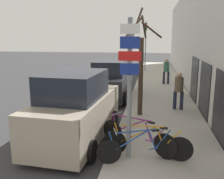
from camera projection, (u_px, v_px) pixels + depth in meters
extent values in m
plane|color=#333335|center=(112.00, 98.00, 13.67)|extent=(80.00, 80.00, 0.00)
cube|color=#ADA89E|center=(160.00, 88.00, 15.94)|extent=(3.20, 32.00, 0.15)
cube|color=silver|center=(191.00, 38.00, 15.01)|extent=(0.20, 32.00, 6.50)
cube|color=black|center=(222.00, 107.00, 7.49)|extent=(0.03, 1.97, 2.14)
cube|color=black|center=(204.00, 89.00, 10.08)|extent=(0.03, 1.97, 2.14)
cube|color=black|center=(194.00, 78.00, 12.67)|extent=(0.03, 1.97, 2.14)
cylinder|color=gray|center=(129.00, 91.00, 6.26)|extent=(0.12, 0.12, 3.59)
cube|color=white|center=(130.00, 29.00, 5.87)|extent=(0.47, 0.02, 0.23)
cube|color=navy|center=(130.00, 43.00, 5.94)|extent=(0.47, 0.02, 0.29)
cube|color=red|center=(130.00, 56.00, 6.01)|extent=(0.55, 0.02, 0.23)
cube|color=navy|center=(129.00, 69.00, 6.07)|extent=(0.47, 0.02, 0.28)
cylinder|color=black|center=(109.00, 152.00, 6.23)|extent=(0.61, 0.23, 0.63)
cylinder|color=black|center=(169.00, 148.00, 6.46)|extent=(0.61, 0.23, 0.63)
cylinder|color=#1E4799|center=(132.00, 140.00, 6.26)|extent=(0.86, 0.31, 0.52)
cylinder|color=#1E4799|center=(136.00, 131.00, 6.22)|extent=(0.99, 0.35, 0.08)
cylinder|color=#1E4799|center=(152.00, 139.00, 6.33)|extent=(0.19, 0.09, 0.46)
cylinder|color=#1E4799|center=(159.00, 148.00, 6.41)|extent=(0.54, 0.20, 0.08)
cylinder|color=#1E4799|center=(162.00, 140.00, 6.38)|extent=(0.41, 0.16, 0.51)
cylinder|color=#1E4799|center=(112.00, 142.00, 6.19)|extent=(0.19, 0.09, 0.55)
cube|color=black|center=(155.00, 130.00, 6.30)|extent=(0.21, 0.14, 0.04)
cylinder|color=#99999E|center=(115.00, 131.00, 6.14)|extent=(0.16, 0.43, 0.02)
cylinder|color=black|center=(115.00, 142.00, 6.78)|extent=(0.66, 0.09, 0.66)
cylinder|color=black|center=(180.00, 149.00, 6.36)|extent=(0.66, 0.09, 0.66)
cylinder|color=orange|center=(139.00, 134.00, 6.56)|extent=(0.96, 0.12, 0.54)
cylinder|color=orange|center=(142.00, 126.00, 6.49)|extent=(1.12, 0.13, 0.09)
cylinder|color=orange|center=(160.00, 137.00, 6.43)|extent=(0.21, 0.05, 0.47)
cylinder|color=orange|center=(168.00, 147.00, 6.43)|extent=(0.60, 0.08, 0.08)
cylinder|color=orange|center=(172.00, 139.00, 6.36)|extent=(0.45, 0.07, 0.53)
cylinder|color=orange|center=(118.00, 133.00, 6.70)|extent=(0.20, 0.05, 0.57)
cube|color=black|center=(164.00, 128.00, 6.36)|extent=(0.21, 0.10, 0.04)
cylinder|color=#99999E|center=(121.00, 123.00, 6.62)|extent=(0.06, 0.44, 0.02)
cylinder|color=black|center=(112.00, 131.00, 7.59)|extent=(0.62, 0.36, 0.69)
cylinder|color=black|center=(165.00, 146.00, 6.52)|extent=(0.62, 0.36, 0.69)
cylinder|color=#8C1E72|center=(131.00, 125.00, 7.12)|extent=(0.88, 0.51, 0.56)
cylinder|color=#8C1E72|center=(133.00, 118.00, 7.02)|extent=(1.02, 0.59, 0.09)
cylinder|color=#8C1E72|center=(148.00, 131.00, 6.78)|extent=(0.20, 0.13, 0.49)
cylinder|color=#8C1E72|center=(155.00, 142.00, 6.70)|extent=(0.56, 0.33, 0.08)
cylinder|color=#8C1E72|center=(158.00, 135.00, 6.59)|extent=(0.42, 0.25, 0.55)
cylinder|color=#8C1E72|center=(115.00, 122.00, 7.48)|extent=(0.20, 0.13, 0.59)
cube|color=black|center=(151.00, 122.00, 6.67)|extent=(0.21, 0.17, 0.04)
cylinder|color=#99999E|center=(117.00, 113.00, 7.36)|extent=(0.23, 0.40, 0.02)
cube|color=gray|center=(77.00, 116.00, 8.02)|extent=(2.09, 4.50, 1.26)
cube|color=black|center=(74.00, 85.00, 7.64)|extent=(1.77, 2.38, 0.81)
cylinder|color=black|center=(68.00, 116.00, 9.62)|extent=(0.26, 0.63, 0.62)
cylinder|color=black|center=(114.00, 119.00, 9.22)|extent=(0.26, 0.63, 0.62)
cylinder|color=black|center=(30.00, 145.00, 7.03)|extent=(0.26, 0.63, 0.62)
cylinder|color=black|center=(91.00, 151.00, 6.63)|extent=(0.26, 0.63, 0.62)
cube|color=black|center=(111.00, 85.00, 13.54)|extent=(1.80, 4.46, 1.11)
cube|color=black|center=(110.00, 68.00, 13.17)|extent=(1.59, 2.33, 0.77)
cylinder|color=black|center=(100.00, 87.00, 15.08)|extent=(0.23, 0.66, 0.66)
cylinder|color=black|center=(128.00, 88.00, 14.83)|extent=(0.23, 0.66, 0.66)
cylinder|color=black|center=(89.00, 98.00, 12.42)|extent=(0.23, 0.66, 0.66)
cylinder|color=black|center=(124.00, 99.00, 12.17)|extent=(0.23, 0.66, 0.66)
cylinder|color=#1E2338|center=(175.00, 100.00, 10.99)|extent=(0.15, 0.15, 0.81)
cylinder|color=#1E2338|center=(182.00, 101.00, 10.91)|extent=(0.15, 0.15, 0.81)
cylinder|color=brown|center=(179.00, 84.00, 10.80)|extent=(0.37, 0.37, 0.64)
sphere|color=tan|center=(180.00, 75.00, 10.71)|extent=(0.22, 0.22, 0.22)
cylinder|color=#1E2338|center=(164.00, 78.00, 16.93)|extent=(0.16, 0.16, 0.83)
cylinder|color=#1E2338|center=(168.00, 78.00, 16.91)|extent=(0.16, 0.16, 0.83)
cylinder|color=#33664C|center=(167.00, 67.00, 16.76)|extent=(0.38, 0.38, 0.66)
sphere|color=tan|center=(167.00, 60.00, 16.67)|extent=(0.23, 0.23, 0.23)
cylinder|color=#3D2D23|center=(141.00, 77.00, 9.97)|extent=(0.19, 0.19, 3.11)
cylinder|color=#3D2D23|center=(134.00, 27.00, 9.26)|extent=(0.65, 0.81, 0.82)
cylinder|color=#3D2D23|center=(144.00, 27.00, 9.90)|extent=(0.21, 0.80, 0.87)
cylinder|color=#3D2D23|center=(152.00, 30.00, 9.83)|extent=(0.85, 0.71, 0.65)
cylinder|color=#3D2D23|center=(137.00, 23.00, 9.28)|extent=(0.42, 0.68, 1.14)
cylinder|color=gray|center=(145.00, 47.00, 23.09)|extent=(0.10, 0.10, 4.50)
cube|color=black|center=(146.00, 27.00, 22.62)|extent=(0.20, 0.16, 0.64)
sphere|color=red|center=(146.00, 24.00, 22.49)|extent=(0.11, 0.11, 0.11)
sphere|color=orange|center=(146.00, 27.00, 22.53)|extent=(0.11, 0.11, 0.11)
sphere|color=green|center=(146.00, 29.00, 22.58)|extent=(0.11, 0.11, 0.11)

